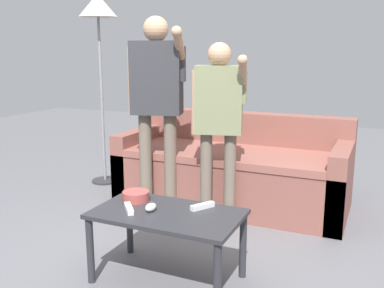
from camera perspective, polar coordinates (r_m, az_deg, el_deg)
The scene contains 10 objects.
ground_plane at distance 2.96m, azimuth -4.62°, elevation -15.29°, with size 12.00×12.00×0.00m, color slate.
couch at distance 3.95m, azimuth 5.41°, elevation -3.54°, with size 2.02×0.87×0.79m.
coffee_table at distance 2.60m, azimuth -3.29°, elevation -10.19°, with size 0.87×0.50×0.43m.
snack_bowl at distance 2.77m, azimuth -7.41°, elevation -6.82°, with size 0.17×0.17×0.06m, color #B24C47.
game_remote_nunchuk at distance 2.59m, azimuth -5.46°, elevation -8.29°, with size 0.06×0.09×0.05m.
floor_lamp at distance 4.52m, azimuth -12.27°, elevation 15.97°, with size 0.38×0.38×1.91m.
player_center at distance 3.29m, azimuth 3.55°, elevation 4.03°, with size 0.46×0.31×1.42m.
player_left at distance 3.56m, azimuth -4.65°, elevation 6.75°, with size 0.52×0.34×1.63m.
game_remote_wand_near at distance 2.61m, azimuth -8.32°, elevation -8.42°, with size 0.13×0.15×0.03m.
game_remote_wand_far at distance 2.62m, azimuth 1.39°, elevation -8.19°, with size 0.11×0.15×0.03m.
Camera 1 is at (1.28, -2.29, 1.36)m, focal length 40.44 mm.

